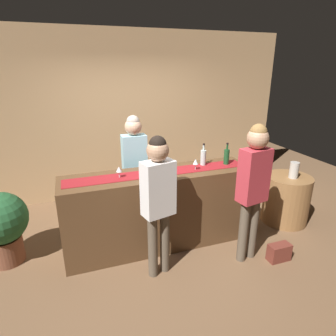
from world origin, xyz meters
TOP-DOWN VIEW (x-y plane):
  - ground_plane at (0.00, 0.00)m, footprint 10.00×10.00m
  - back_wall at (0.00, 1.90)m, footprint 6.00×0.12m
  - bar_counter at (0.00, 0.00)m, footprint 2.46×0.60m
  - counter_runner_cloth at (0.00, 0.00)m, footprint 2.34×0.28m
  - wine_bottle_clear at (0.65, 0.08)m, footprint 0.07×0.07m
  - wine_bottle_green at (0.96, 0.01)m, footprint 0.07×0.07m
  - wine_glass_near_customer at (-0.51, -0.01)m, footprint 0.07×0.07m
  - wine_glass_mid_counter at (0.47, -0.05)m, footprint 0.07×0.07m
  - bartender at (-0.18, 0.58)m, footprint 0.34×0.23m
  - customer_sipping at (0.92, -0.67)m, footprint 0.37×0.26m
  - customer_browsing at (-0.19, -0.57)m, footprint 0.38×0.28m
  - round_side_table at (2.02, -0.07)m, footprint 0.68×0.68m
  - vase_on_side_table at (2.03, -0.12)m, footprint 0.13×0.13m
  - potted_plant_tall at (-1.90, 0.25)m, footprint 0.62×0.62m
  - handbag at (1.29, -0.85)m, footprint 0.28×0.14m

SIDE VIEW (x-z plane):
  - ground_plane at x=0.00m, z-range 0.00..0.00m
  - handbag at x=1.29m, z-range 0.00..0.22m
  - round_side_table at x=2.02m, z-range 0.00..0.74m
  - bar_counter at x=0.00m, z-range 0.00..1.03m
  - potted_plant_tall at x=-1.90m, z-range 0.07..0.98m
  - vase_on_side_table at x=2.03m, z-range 0.74..0.98m
  - customer_browsing at x=-0.19m, z-range 0.19..1.83m
  - counter_runner_cloth at x=0.00m, z-range 1.03..1.03m
  - bartender at x=-0.18m, z-range 0.20..1.87m
  - customer_sipping at x=0.92m, z-range 0.21..1.92m
  - wine_glass_near_customer at x=-0.51m, z-range 1.06..1.21m
  - wine_glass_mid_counter at x=0.47m, z-range 1.06..1.21m
  - wine_bottle_clear at x=0.65m, z-range 0.99..1.29m
  - wine_bottle_green at x=0.96m, z-range 0.99..1.29m
  - back_wall at x=0.00m, z-range 0.00..2.90m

